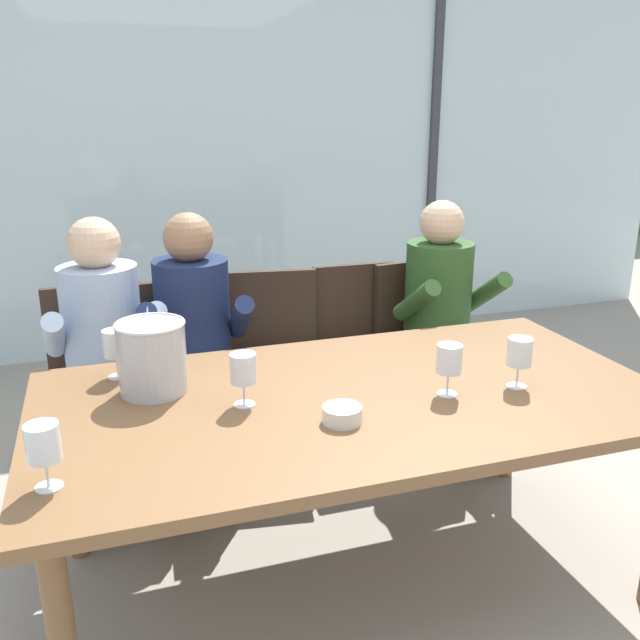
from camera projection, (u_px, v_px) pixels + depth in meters
name	position (u px, v px, depth m)	size (l,w,h in m)	color
ground	(279.00, 449.00, 3.37)	(14.00, 14.00, 0.00)	#9E9384
window_glass_panel	(210.00, 158.00, 4.50)	(7.26, 0.03, 2.60)	silver
window_mullion_right	(433.00, 153.00, 4.96)	(0.06, 0.06, 2.60)	#38383D
hillside_vineyard	(160.00, 160.00, 7.87)	(13.26, 2.40, 2.03)	#477A38
dining_table	(353.00, 412.00, 2.26)	(2.06, 1.09, 0.72)	brown
chair_near_curtain	(100.00, 374.00, 2.93)	(0.44, 0.44, 0.89)	#332319
chair_left_of_center	(191.00, 365.00, 3.02)	(0.47, 0.47, 0.89)	#332319
chair_center	(275.00, 352.00, 3.18)	(0.50, 0.50, 0.89)	#332319
chair_right_of_center	(361.00, 343.00, 3.31)	(0.44, 0.44, 0.89)	#332319
chair_near_window_right	(422.00, 338.00, 3.38)	(0.49, 0.49, 0.89)	#332319
person_pale_blue_shirt	(106.00, 346.00, 2.76)	(0.48, 0.63, 1.21)	#9EB2D1
person_navy_polo	(195.00, 337.00, 2.87)	(0.48, 0.62, 1.21)	#192347
person_olive_shirt	(446.00, 311.00, 3.22)	(0.48, 0.63, 1.21)	#2D5123
ice_bucket_primary	(152.00, 356.00, 2.22)	(0.23, 0.23, 0.24)	#B7B7BC
tasting_bowl	(342.00, 414.00, 2.03)	(0.12, 0.12, 0.05)	silver
wine_glass_by_left_taster	(43.00, 445.00, 1.66)	(0.08, 0.08, 0.17)	silver
wine_glass_near_bucket	(519.00, 354.00, 2.26)	(0.08, 0.08, 0.17)	silver
wine_glass_center_pour	(243.00, 369.00, 2.12)	(0.08, 0.08, 0.17)	silver
wine_glass_by_right_taster	(115.00, 346.00, 2.34)	(0.08, 0.08, 0.17)	silver
wine_glass_spare_empty	(449.00, 361.00, 2.20)	(0.08, 0.08, 0.17)	silver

